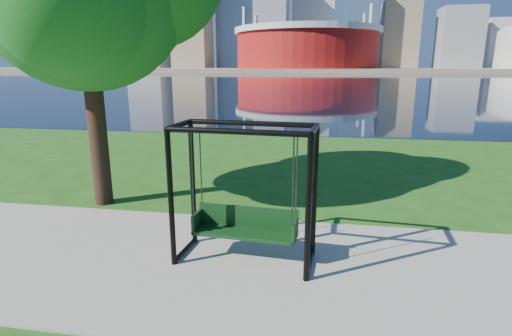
# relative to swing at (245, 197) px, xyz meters

# --- Properties ---
(ground) EXTENTS (900.00, 900.00, 0.00)m
(ground) POSITION_rel_swing_xyz_m (0.16, 0.28, -1.09)
(ground) COLOR #1E5114
(ground) RESTS_ON ground
(path) EXTENTS (120.00, 4.00, 0.03)m
(path) POSITION_rel_swing_xyz_m (0.16, -0.22, -1.08)
(path) COLOR #9E937F
(path) RESTS_ON ground
(river) EXTENTS (900.00, 180.00, 0.02)m
(river) POSITION_rel_swing_xyz_m (0.16, 102.28, -1.08)
(river) COLOR black
(river) RESTS_ON ground
(far_bank) EXTENTS (900.00, 228.00, 2.00)m
(far_bank) POSITION_rel_swing_xyz_m (0.16, 306.28, -0.09)
(far_bank) COLOR #937F60
(far_bank) RESTS_ON ground
(stadium) EXTENTS (83.00, 83.00, 32.00)m
(stadium) POSITION_rel_swing_xyz_m (-9.84, 235.28, 13.14)
(stadium) COLOR maroon
(stadium) RESTS_ON far_bank
(skyline) EXTENTS (392.00, 66.00, 96.50)m
(skyline) POSITION_rel_swing_xyz_m (-4.11, 319.67, 34.80)
(skyline) COLOR gray
(skyline) RESTS_ON far_bank
(swing) EXTENTS (2.27, 1.12, 2.26)m
(swing) POSITION_rel_swing_xyz_m (0.00, 0.00, 0.00)
(swing) COLOR black
(swing) RESTS_ON ground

